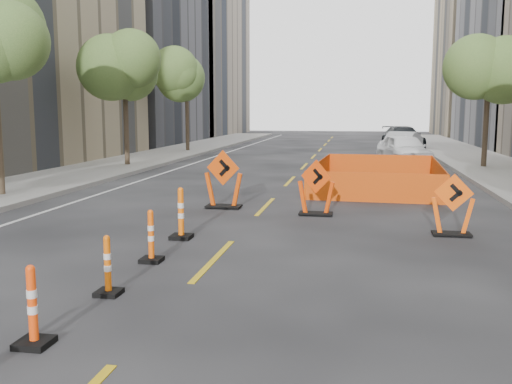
% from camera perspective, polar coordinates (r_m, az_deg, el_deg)
% --- Properties ---
extents(ground_plane, '(140.00, 140.00, 0.00)m').
position_cam_1_polar(ground_plane, '(7.09, -12.50, -14.93)').
color(ground_plane, black).
extents(sidewalk_left, '(4.00, 90.00, 0.15)m').
position_cam_1_polar(sidewalk_left, '(21.57, -22.44, 0.43)').
color(sidewalk_left, gray).
rests_on(sidewalk_left, ground).
extents(bld_left_d, '(12.00, 16.00, 14.00)m').
position_cam_1_polar(bld_left_d, '(49.44, -13.60, 12.91)').
color(bld_left_d, '#4C4C51').
rests_on(bld_left_d, ground).
extents(bld_left_e, '(12.00, 20.00, 20.00)m').
position_cam_1_polar(bld_left_e, '(65.04, -7.71, 14.54)').
color(bld_left_e, gray).
rests_on(bld_left_e, ground).
extents(bld_right_e, '(12.00, 14.00, 16.00)m').
position_cam_1_polar(bld_right_e, '(66.40, 23.17, 12.10)').
color(bld_right_e, tan).
rests_on(bld_right_e, ground).
extents(tree_l_c, '(2.80, 2.80, 5.95)m').
position_cam_1_polar(tree_l_c, '(28.28, -13.01, 11.59)').
color(tree_l_c, '#382B1E').
rests_on(tree_l_c, ground).
extents(tree_l_d, '(2.80, 2.80, 5.95)m').
position_cam_1_polar(tree_l_d, '(37.68, -6.96, 10.84)').
color(tree_l_d, '#382B1E').
rests_on(tree_l_d, ground).
extents(tree_r_c, '(2.80, 2.80, 5.95)m').
position_cam_1_polar(tree_r_c, '(28.65, 22.26, 11.14)').
color(tree_r_c, '#382B1E').
rests_on(tree_r_c, ground).
extents(channelizer_3, '(0.39, 0.39, 0.99)m').
position_cam_1_polar(channelizer_3, '(7.28, -21.46, -10.54)').
color(channelizer_3, '#FF430A').
rests_on(channelizer_3, ground).
extents(channelizer_4, '(0.36, 0.36, 0.92)m').
position_cam_1_polar(channelizer_4, '(8.87, -14.62, -7.11)').
color(channelizer_4, '#DB5A09').
rests_on(channelizer_4, ground).
extents(channelizer_5, '(0.38, 0.38, 0.97)m').
position_cam_1_polar(channelizer_5, '(10.59, -10.46, -4.34)').
color(channelizer_5, '#F5570A').
rests_on(channelizer_5, ground).
extents(channelizer_6, '(0.44, 0.44, 1.12)m').
position_cam_1_polar(channelizer_6, '(12.36, -7.52, -2.12)').
color(channelizer_6, '#FF670A').
rests_on(channelizer_6, ground).
extents(chevron_sign_left, '(1.21, 0.87, 1.64)m').
position_cam_1_polar(chevron_sign_left, '(16.10, -3.28, 1.28)').
color(chevron_sign_left, '#D84409').
rests_on(chevron_sign_left, ground).
extents(chevron_sign_center, '(1.14, 0.94, 1.48)m').
position_cam_1_polar(chevron_sign_center, '(15.07, 6.03, 0.44)').
color(chevron_sign_center, '#EC4209').
rests_on(chevron_sign_center, ground).
extents(chevron_sign_right, '(1.04, 0.78, 1.38)m').
position_cam_1_polar(chevron_sign_right, '(13.27, 19.09, -1.22)').
color(chevron_sign_right, '#FB550A').
rests_on(chevron_sign_right, ground).
extents(safety_fence, '(4.60, 7.39, 0.90)m').
position_cam_1_polar(safety_fence, '(21.03, 12.04, 1.72)').
color(safety_fence, '#F34F0C').
rests_on(safety_fence, ground).
extents(parked_car_near, '(2.87, 4.96, 1.59)m').
position_cam_1_polar(parked_car_near, '(29.52, 14.59, 4.13)').
color(parked_car_near, white).
rests_on(parked_car_near, ground).
extents(parked_car_mid, '(2.93, 4.76, 1.48)m').
position_cam_1_polar(parked_car_mid, '(34.69, 14.30, 4.62)').
color(parked_car_mid, '#B0B2B6').
rests_on(parked_car_mid, ground).
extents(parked_car_far, '(3.10, 5.79, 1.60)m').
position_cam_1_polar(parked_car_far, '(42.43, 14.46, 5.31)').
color(parked_car_far, black).
rests_on(parked_car_far, ground).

